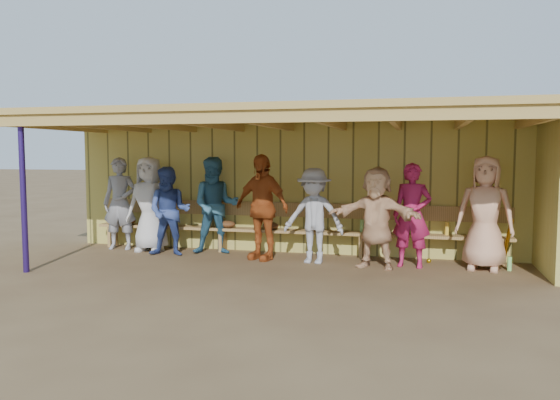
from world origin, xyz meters
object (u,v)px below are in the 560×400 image
Objects in this scene: player_e at (314,216)px; player_h at (485,213)px; player_a at (120,203)px; player_b at (150,204)px; player_extra at (169,211)px; bench at (290,225)px; player_f at (376,217)px; player_c at (216,206)px; player_g at (412,215)px; player_d at (261,207)px.

player_h is (2.70, 0.15, 0.11)m from player_e.
player_a is 0.98× the size of player_h.
player_extra is (0.55, -0.31, -0.09)m from player_b.
player_f is at bearing -28.22° from bench.
player_c is 1.11× the size of player_extra.
player_f is 1.84m from bench.
player_h reaches higher than player_extra.
player_c reaches higher than player_e.
player_h is at bearing 11.90° from player_g.
player_a is at bearing -165.50° from player_d.
player_g is at bearing -4.09° from player_b.
player_a reaches higher than player_f.
player_d is 0.94m from player_e.
player_c is at bearing -167.04° from bench.
player_e is at bearing -6.91° from player_b.
player_g is 0.93× the size of player_h.
player_a is 0.99× the size of player_b.
player_c reaches higher than player_f.
player_f is at bearing -2.67° from player_e.
player_extra is at bearing -26.84° from player_a.
player_d is 1.01× the size of player_h.
player_d reaches higher than player_h.
player_b reaches higher than player_e.
player_extra is (-0.74, -0.38, -0.09)m from player_c.
player_f is 0.97× the size of player_g.
player_h is (6.53, -0.24, 0.02)m from player_a.
player_d is at bearing -173.84° from player_f.
player_d is 1.14× the size of player_extra.
player_a is 1.26m from player_extra.
player_e is 1.59m from player_g.
bench is at bearing 7.15° from player_b.
player_f is (2.93, -0.55, -0.07)m from player_c.
bench is (3.27, 0.31, -0.35)m from player_a.
player_e is at bearing -15.53° from player_a.
player_b is 2.26m from player_d.
player_b is 1.00× the size of player_c.
player_f reaches higher than player_extra.
player_f is at bearing -7.56° from player_b.
player_d is at bearing -15.80° from player_a.
player_b is at bearing 165.94° from player_c.
player_a is at bearing -171.55° from player_h.
player_g is 2.27m from bench.
player_a is at bearing 173.66° from player_b.
player_f is at bearing 13.71° from player_d.
player_f is 0.90× the size of player_h.
player_c reaches higher than player_a.
player_h is at bearing -20.21° from player_c.
player_extra is at bearing -171.46° from player_g.
player_c is 0.83m from player_extra.
player_c is at bearing 2.06° from player_b.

